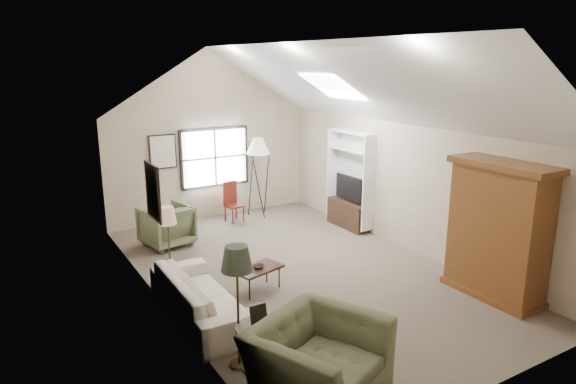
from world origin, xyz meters
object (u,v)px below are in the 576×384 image
armchair_near (318,363)px  armchair_far (166,226)px  side_table (259,348)px  armoire (498,231)px  sofa (202,296)px  coffee_table (258,279)px  side_chair (234,202)px

armchair_near → armchair_far: bearing=65.9°
side_table → armoire: bearing=-1.6°
sofa → armchair_near: bearing=-170.2°
sofa → armchair_far: bearing=-8.4°
armchair_far → coffee_table: 2.95m
side_chair → armoire: bearing=-80.8°
sofa → side_table: bearing=-175.7°
side_table → side_chair: size_ratio=0.61×
armoire → armchair_far: (-3.78, 4.97, -0.68)m
sofa → side_chair: size_ratio=2.45×
armoire → sofa: (-4.30, 1.72, -0.76)m
armchair_near → side_table: bearing=86.1°
sofa → side_chair: bearing=-30.2°
coffee_table → side_chair: bearing=70.7°
side_chair → armchair_near: bearing=-116.5°
armchair_near → side_chair: size_ratio=1.49×
armoire → armchair_far: bearing=127.3°
sofa → armchair_near: (0.39, -2.45, 0.12)m
armchair_far → side_chair: bearing=-170.9°
armchair_far → side_chair: 2.02m
armchair_near → coffee_table: armchair_near is taller
sofa → coffee_table: bearing=-71.0°
coffee_table → armchair_near: bearing=-104.6°
armoire → side_table: size_ratio=3.79×
armchair_far → armoire: bearing=114.7°
armchair_far → side_table: size_ratio=1.60×
sofa → armchair_far: (0.52, 3.25, 0.08)m
armchair_far → side_table: (-0.42, -4.85, -0.13)m
armchair_near → coffee_table: 2.93m
sofa → coffee_table: size_ratio=2.90×
armchair_near → side_chair: 6.75m
armoire → armchair_near: 4.03m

